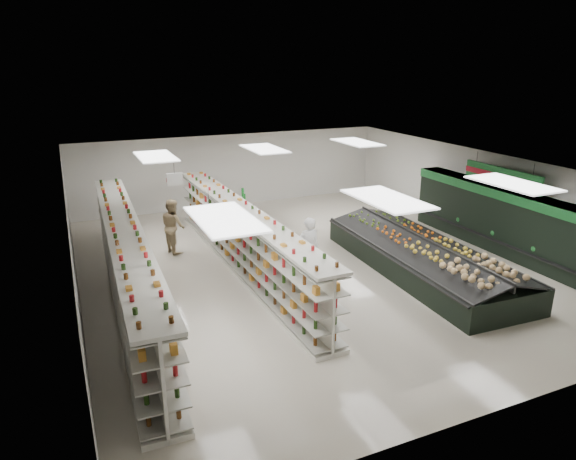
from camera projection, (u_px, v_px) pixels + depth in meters
name	position (u px, v px, depth m)	size (l,w,h in m)	color
floor	(311.00, 264.00, 16.63)	(16.00, 16.00, 0.00)	beige
ceiling	(312.00, 167.00, 15.63)	(14.00, 16.00, 0.02)	white
wall_back	(233.00, 170.00, 23.08)	(14.00, 0.02, 3.20)	silver
wall_front	(509.00, 336.00, 9.18)	(14.00, 0.02, 3.20)	silver
wall_left	(72.00, 248.00, 13.45)	(0.02, 16.00, 3.20)	silver
wall_right	(482.00, 195.00, 18.81)	(0.02, 16.00, 3.20)	silver
produce_wall_case	(503.00, 217.00, 17.44)	(0.93, 8.00, 2.20)	black
aisle_sign_near	(209.00, 212.00, 12.57)	(0.52, 0.06, 0.75)	white
aisle_sign_far	(175.00, 179.00, 16.05)	(0.52, 0.06, 0.75)	white
hortifruti_banner	(502.00, 177.00, 16.89)	(0.12, 3.20, 0.95)	#1B682C
gondola_left	(128.00, 268.00, 13.84)	(1.27, 12.18, 2.11)	white
gondola_center	(242.00, 241.00, 16.06)	(1.08, 11.56, 2.00)	white
produce_island	(422.00, 256.00, 15.95)	(3.06, 7.70, 1.13)	black
soda_endcap	(234.00, 209.00, 20.29)	(1.37, 1.19, 1.47)	#A51222
shopper_main	(308.00, 249.00, 15.20)	(0.71, 0.47, 1.95)	white
shopper_background	(173.00, 226.00, 17.45)	(0.91, 0.56, 1.87)	tan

